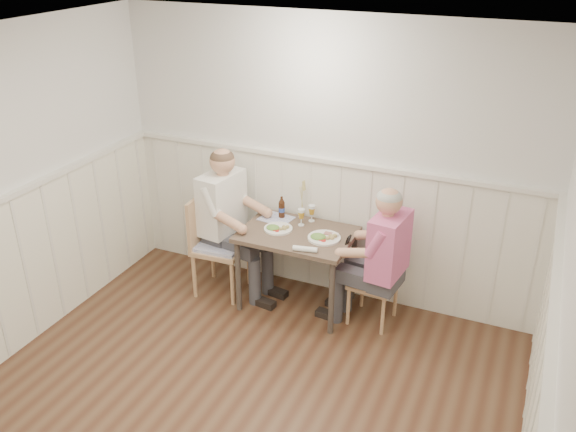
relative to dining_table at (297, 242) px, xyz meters
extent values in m
cube|color=silver|center=(0.11, 0.41, 0.65)|extent=(4.00, 0.04, 2.60)
cube|color=silver|center=(2.11, -1.84, 0.65)|extent=(0.04, 4.50, 2.60)
cube|color=white|center=(0.11, -1.84, 1.94)|extent=(4.00, 4.50, 0.02)
cube|color=silver|center=(0.11, 0.39, 0.00)|extent=(3.98, 0.03, 1.30)
cube|color=silver|center=(0.11, 0.38, 0.67)|extent=(3.98, 0.06, 0.04)
cube|color=silver|center=(2.08, -1.84, 0.67)|extent=(0.06, 4.48, 0.04)
cube|color=#4C3F33|center=(0.00, 0.00, 0.08)|extent=(1.00, 0.70, 0.04)
cylinder|color=#3F3833|center=(-0.45, -0.30, -0.30)|extent=(0.05, 0.05, 0.71)
cylinder|color=#3F3833|center=(-0.45, 0.30, -0.30)|extent=(0.05, 0.05, 0.71)
cylinder|color=#3F3833|center=(0.45, -0.30, -0.30)|extent=(0.05, 0.05, 0.71)
cylinder|color=#3F3833|center=(0.45, 0.30, -0.30)|extent=(0.05, 0.05, 0.71)
cube|color=#AD7656|center=(0.72, 0.03, -0.27)|extent=(0.41, 0.41, 0.04)
cube|color=#656DB3|center=(0.72, 0.03, -0.24)|extent=(0.37, 0.37, 0.03)
cube|color=#AD7656|center=(0.89, 0.01, -0.06)|extent=(0.06, 0.38, 0.39)
cylinder|color=#AD7656|center=(0.86, -0.15, -0.47)|extent=(0.03, 0.03, 0.37)
cylinder|color=#AD7656|center=(0.54, -0.12, -0.47)|extent=(0.03, 0.03, 0.37)
cylinder|color=#AD7656|center=(0.89, 0.18, -0.47)|extent=(0.03, 0.03, 0.37)
cylinder|color=#AD7656|center=(0.57, 0.20, -0.47)|extent=(0.03, 0.03, 0.37)
cube|color=#AD7656|center=(-0.75, -0.07, -0.18)|extent=(0.49, 0.49, 0.04)
cube|color=#656DB3|center=(-0.75, -0.07, -0.15)|extent=(0.44, 0.44, 0.03)
cube|color=#AD7656|center=(-0.96, -0.08, 0.08)|extent=(0.06, 0.46, 0.48)
cylinder|color=#AD7656|center=(-0.96, 0.12, -0.43)|extent=(0.04, 0.04, 0.45)
cylinder|color=#AD7656|center=(-0.57, 0.14, -0.43)|extent=(0.04, 0.04, 0.45)
cylinder|color=#AD7656|center=(-0.93, -0.28, -0.43)|extent=(0.04, 0.04, 0.45)
cylinder|color=#AD7656|center=(-0.54, -0.25, -0.43)|extent=(0.04, 0.04, 0.45)
cube|color=#3F3F47|center=(0.83, -0.06, -0.43)|extent=(0.48, 0.44, 0.44)
cube|color=#3F3F47|center=(0.63, -0.03, -0.15)|extent=(0.45, 0.40, 0.13)
cube|color=#DC579B|center=(0.83, -0.06, 0.18)|extent=(0.29, 0.46, 0.54)
sphere|color=tan|center=(0.83, -0.06, 0.57)|extent=(0.22, 0.22, 0.22)
sphere|color=#A5A5A0|center=(0.83, -0.06, 0.60)|extent=(0.21, 0.21, 0.21)
cube|color=black|center=(0.48, -0.01, 0.19)|extent=(0.02, 0.07, 0.13)
cube|color=#3F3F47|center=(-0.75, 0.02, -0.42)|extent=(0.52, 0.49, 0.47)
cube|color=#3F3F47|center=(-0.55, -0.01, -0.12)|extent=(0.49, 0.44, 0.14)
cube|color=white|center=(-0.75, 0.02, 0.24)|extent=(0.32, 0.50, 0.58)
sphere|color=tan|center=(-0.75, 0.02, 0.65)|extent=(0.23, 0.23, 0.23)
sphere|color=#4C3828|center=(-0.75, 0.02, 0.68)|extent=(0.22, 0.22, 0.22)
cylinder|color=white|center=(0.26, -0.02, 0.11)|extent=(0.29, 0.29, 0.02)
ellipsoid|color=#3F722D|center=(0.22, -0.05, 0.14)|extent=(0.14, 0.12, 0.05)
sphere|color=tan|center=(0.33, -0.01, 0.13)|extent=(0.04, 0.04, 0.04)
cube|color=#9A5F56|center=(0.29, 0.05, 0.12)|extent=(0.09, 0.05, 0.01)
cylinder|color=white|center=(0.34, 0.05, 0.13)|extent=(0.06, 0.06, 0.03)
cylinder|color=white|center=(-0.18, -0.01, 0.10)|extent=(0.26, 0.26, 0.02)
ellipsoid|color=#3F722D|center=(-0.22, -0.04, 0.14)|extent=(0.13, 0.10, 0.05)
sphere|color=tan|center=(-0.12, 0.00, 0.13)|extent=(0.03, 0.03, 0.03)
cylinder|color=silver|center=(0.03, 0.27, 0.10)|extent=(0.06, 0.06, 0.01)
cylinder|color=silver|center=(0.03, 0.27, 0.14)|extent=(0.01, 0.01, 0.07)
cone|color=#BD8F25|center=(0.03, 0.27, 0.20)|extent=(0.06, 0.06, 0.06)
cylinder|color=silver|center=(0.03, 0.27, 0.24)|extent=(0.06, 0.06, 0.03)
cylinder|color=silver|center=(-0.02, 0.15, 0.10)|extent=(0.06, 0.06, 0.01)
cylinder|color=silver|center=(-0.02, 0.15, 0.14)|extent=(0.01, 0.01, 0.07)
cone|color=#BD8F25|center=(-0.02, 0.15, 0.20)|extent=(0.06, 0.06, 0.06)
cylinder|color=silver|center=(-0.02, 0.15, 0.24)|extent=(0.06, 0.06, 0.03)
cylinder|color=black|center=(-0.25, 0.23, 0.17)|extent=(0.06, 0.06, 0.15)
cone|color=black|center=(-0.25, 0.23, 0.27)|extent=(0.06, 0.06, 0.04)
cylinder|color=black|center=(-0.25, 0.23, 0.29)|extent=(0.02, 0.02, 0.03)
cylinder|color=#2B469B|center=(-0.25, 0.23, 0.18)|extent=(0.06, 0.06, 0.04)
cylinder|color=white|center=(0.20, -0.30, 0.12)|extent=(0.21, 0.09, 0.05)
cylinder|color=silver|center=(-0.09, 0.31, 0.14)|extent=(0.04, 0.04, 0.08)
cylinder|color=#C7BB6F|center=(-0.09, 0.31, 0.28)|extent=(0.02, 0.02, 0.27)
cone|color=#C7BB6F|center=(-0.09, 0.31, 0.44)|extent=(0.04, 0.04, 0.09)
cube|color=#656DB3|center=(-0.29, 0.18, 0.10)|extent=(0.32, 0.27, 0.01)
camera|label=1|loc=(1.86, -4.45, 2.56)|focal=38.00mm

